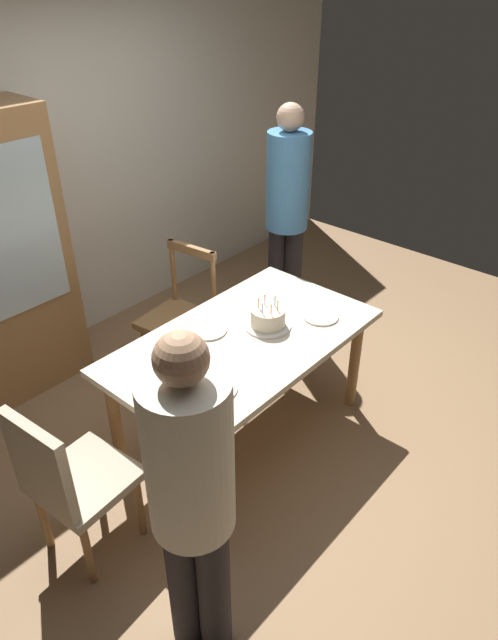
{
  "coord_description": "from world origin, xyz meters",
  "views": [
    {
      "loc": [
        -2.02,
        -1.8,
        2.59
      ],
      "look_at": [
        0.05,
        0.0,
        0.84
      ],
      "focal_mm": 31.91,
      "sensor_mm": 36.0,
      "label": 1
    }
  ],
  "objects_px": {
    "plate_near_guest": "(321,316)",
    "chair_spindle_back": "(180,318)",
    "plate_near_celebrant": "(216,389)",
    "plate_far_side": "(208,330)",
    "person_celebrant": "(192,494)",
    "dining_table": "(243,351)",
    "person_guest": "(287,207)",
    "birthday_cake": "(268,318)",
    "chair_upholstered": "(67,479)"
  },
  "relations": [
    {
      "from": "dining_table",
      "to": "plate_near_celebrant",
      "type": "xyz_separation_m",
      "value": [
        -0.44,
        -0.2,
        0.1
      ]
    },
    {
      "from": "person_guest",
      "to": "plate_near_celebrant",
      "type": "bearing_deg",
      "value": -152.99
    },
    {
      "from": "chair_spindle_back",
      "to": "birthday_cake",
      "type": "bearing_deg",
      "value": -90.92
    },
    {
      "from": "plate_near_guest",
      "to": "dining_table",
      "type": "bearing_deg",
      "value": 156.94
    },
    {
      "from": "plate_near_celebrant",
      "to": "person_guest",
      "type": "relative_size",
      "value": 0.12
    },
    {
      "from": "plate_near_guest",
      "to": "chair_spindle_back",
      "type": "relative_size",
      "value": 0.23
    },
    {
      "from": "dining_table",
      "to": "person_guest",
      "type": "bearing_deg",
      "value": 27.74
    },
    {
      "from": "dining_table",
      "to": "plate_near_guest",
      "type": "xyz_separation_m",
      "value": [
        0.48,
        -0.2,
        0.1
      ]
    },
    {
      "from": "chair_spindle_back",
      "to": "chair_upholstered",
      "type": "distance_m",
      "value": 1.57
    },
    {
      "from": "plate_near_celebrant",
      "to": "plate_far_side",
      "type": "bearing_deg",
      "value": 48.62
    },
    {
      "from": "plate_near_celebrant",
      "to": "chair_spindle_back",
      "type": "xyz_separation_m",
      "value": [
        0.64,
        0.98,
        -0.29
      ]
    },
    {
      "from": "plate_far_side",
      "to": "plate_near_celebrant",
      "type": "bearing_deg",
      "value": -131.38
    },
    {
      "from": "plate_far_side",
      "to": "plate_near_guest",
      "type": "xyz_separation_m",
      "value": [
        0.56,
        -0.41,
        0.0
      ]
    },
    {
      "from": "chair_upholstered",
      "to": "person_celebrant",
      "type": "relative_size",
      "value": 0.58
    },
    {
      "from": "chair_upholstered",
      "to": "person_celebrant",
      "type": "xyz_separation_m",
      "value": [
        0.1,
        -0.77,
        0.4
      ]
    },
    {
      "from": "dining_table",
      "to": "birthday_cake",
      "type": "relative_size",
      "value": 5.72
    },
    {
      "from": "plate_near_guest",
      "to": "chair_spindle_back",
      "type": "distance_m",
      "value": 1.06
    },
    {
      "from": "dining_table",
      "to": "plate_near_celebrant",
      "type": "relative_size",
      "value": 7.27
    },
    {
      "from": "plate_near_guest",
      "to": "chair_spindle_back",
      "type": "bearing_deg",
      "value": 105.82
    },
    {
      "from": "plate_near_celebrant",
      "to": "plate_near_guest",
      "type": "xyz_separation_m",
      "value": [
        0.92,
        0.0,
        0.0
      ]
    },
    {
      "from": "dining_table",
      "to": "chair_spindle_back",
      "type": "relative_size",
      "value": 1.68
    },
    {
      "from": "person_celebrant",
      "to": "plate_near_celebrant",
      "type": "bearing_deg",
      "value": 38.2
    },
    {
      "from": "plate_far_side",
      "to": "person_celebrant",
      "type": "bearing_deg",
      "value": -137.68
    },
    {
      "from": "plate_far_side",
      "to": "plate_near_guest",
      "type": "distance_m",
      "value": 0.69
    },
    {
      "from": "birthday_cake",
      "to": "person_guest",
      "type": "xyz_separation_m",
      "value": [
        1.04,
        0.67,
        0.21
      ]
    },
    {
      "from": "plate_far_side",
      "to": "birthday_cake",
      "type": "bearing_deg",
      "value": -40.68
    },
    {
      "from": "plate_near_celebrant",
      "to": "person_celebrant",
      "type": "height_order",
      "value": "person_celebrant"
    },
    {
      "from": "dining_table",
      "to": "chair_spindle_back",
      "type": "xyz_separation_m",
      "value": [
        0.2,
        0.78,
        -0.19
      ]
    },
    {
      "from": "dining_table",
      "to": "birthday_cake",
      "type": "height_order",
      "value": "birthday_cake"
    },
    {
      "from": "chair_spindle_back",
      "to": "plate_far_side",
      "type": "bearing_deg",
      "value": -116.16
    },
    {
      "from": "chair_spindle_back",
      "to": "person_guest",
      "type": "bearing_deg",
      "value": -7.47
    },
    {
      "from": "plate_far_side",
      "to": "chair_upholstered",
      "type": "xyz_separation_m",
      "value": [
        -1.11,
        -0.15,
        -0.22
      ]
    },
    {
      "from": "person_guest",
      "to": "dining_table",
      "type": "bearing_deg",
      "value": -152.26
    },
    {
      "from": "plate_near_celebrant",
      "to": "person_guest",
      "type": "bearing_deg",
      "value": 27.01
    },
    {
      "from": "birthday_cake",
      "to": "plate_near_guest",
      "type": "relative_size",
      "value": 1.27
    },
    {
      "from": "plate_far_side",
      "to": "plate_near_guest",
      "type": "height_order",
      "value": "same"
    },
    {
      "from": "plate_near_celebrant",
      "to": "chair_spindle_back",
      "type": "bearing_deg",
      "value": 56.84
    },
    {
      "from": "plate_far_side",
      "to": "plate_near_guest",
      "type": "relative_size",
      "value": 1.0
    },
    {
      "from": "plate_far_side",
      "to": "person_celebrant",
      "type": "height_order",
      "value": "person_celebrant"
    },
    {
      "from": "plate_near_celebrant",
      "to": "plate_far_side",
      "type": "height_order",
      "value": "same"
    },
    {
      "from": "person_guest",
      "to": "birthday_cake",
      "type": "bearing_deg",
      "value": -147.07
    },
    {
      "from": "plate_far_side",
      "to": "dining_table",
      "type": "bearing_deg",
      "value": -68.62
    },
    {
      "from": "birthday_cake",
      "to": "dining_table",
      "type": "bearing_deg",
      "value": 171.96
    },
    {
      "from": "plate_far_side",
      "to": "person_guest",
      "type": "bearing_deg",
      "value": 18.62
    },
    {
      "from": "dining_table",
      "to": "plate_far_side",
      "type": "bearing_deg",
      "value": 111.38
    },
    {
      "from": "plate_far_side",
      "to": "chair_upholstered",
      "type": "relative_size",
      "value": 0.23
    },
    {
      "from": "plate_near_celebrant",
      "to": "plate_near_guest",
      "type": "height_order",
      "value": "same"
    },
    {
      "from": "dining_table",
      "to": "person_guest",
      "type": "relative_size",
      "value": 0.91
    },
    {
      "from": "person_celebrant",
      "to": "plate_near_guest",
      "type": "bearing_deg",
      "value": 18.1
    },
    {
      "from": "chair_spindle_back",
      "to": "chair_upholstered",
      "type": "xyz_separation_m",
      "value": [
        -1.39,
        -0.72,
        0.07
      ]
    }
  ]
}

